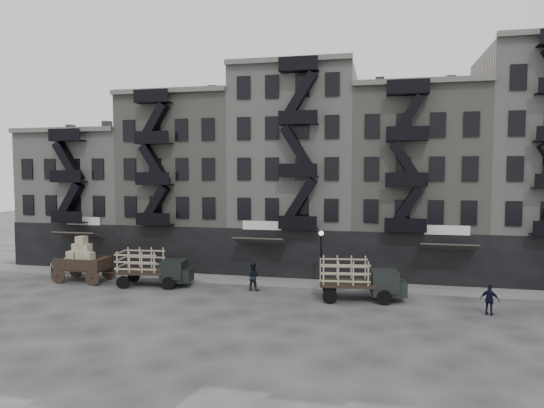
% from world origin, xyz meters
% --- Properties ---
extents(ground, '(140.00, 140.00, 0.00)m').
position_xyz_m(ground, '(0.00, 0.00, 0.00)').
color(ground, '#38383A').
rests_on(ground, ground).
extents(sidewalk, '(55.00, 2.50, 0.15)m').
position_xyz_m(sidewalk, '(0.00, 3.75, 0.07)').
color(sidewalk, slate).
rests_on(sidewalk, ground).
extents(building_west, '(10.00, 11.35, 13.20)m').
position_xyz_m(building_west, '(-20.00, 9.83, 6.00)').
color(building_west, gray).
rests_on(building_west, ground).
extents(building_midwest, '(10.00, 11.35, 16.20)m').
position_xyz_m(building_midwest, '(-10.00, 9.83, 7.50)').
color(building_midwest, slate).
rests_on(building_midwest, ground).
extents(building_center, '(10.00, 11.35, 18.20)m').
position_xyz_m(building_center, '(-0.00, 9.82, 8.50)').
color(building_center, gray).
rests_on(building_center, ground).
extents(building_mideast, '(10.00, 11.35, 16.20)m').
position_xyz_m(building_mideast, '(10.00, 9.83, 7.50)').
color(building_mideast, slate).
rests_on(building_mideast, ground).
extents(lamp_post, '(0.36, 0.36, 4.28)m').
position_xyz_m(lamp_post, '(3.00, 2.60, 2.78)').
color(lamp_post, black).
rests_on(lamp_post, ground).
extents(horse, '(1.93, 0.89, 1.62)m').
position_xyz_m(horse, '(-18.50, 1.98, 0.81)').
color(horse, silver).
rests_on(horse, ground).
extents(wagon, '(4.22, 2.34, 3.53)m').
position_xyz_m(wagon, '(-15.51, 0.86, 2.02)').
color(wagon, black).
rests_on(wagon, ground).
extents(stake_truck_west, '(5.68, 2.82, 2.75)m').
position_xyz_m(stake_truck_west, '(-9.45, 0.72, 1.57)').
color(stake_truck_west, black).
rests_on(stake_truck_west, ground).
extents(stake_truck_east, '(5.82, 2.87, 2.82)m').
position_xyz_m(stake_truck_east, '(5.88, 0.02, 1.61)').
color(stake_truck_east, black).
rests_on(stake_truck_east, ground).
extents(pedestrian_west, '(0.73, 0.70, 1.69)m').
position_xyz_m(pedestrian_west, '(-18.20, 1.18, 0.85)').
color(pedestrian_west, black).
rests_on(pedestrian_west, ground).
extents(pedestrian_mid, '(1.03, 0.83, 2.02)m').
position_xyz_m(pedestrian_mid, '(-1.77, 1.04, 1.01)').
color(pedestrian_mid, black).
rests_on(pedestrian_mid, ground).
extents(policeman, '(1.17, 0.83, 1.84)m').
position_xyz_m(policeman, '(13.67, -1.68, 0.92)').
color(policeman, black).
rests_on(policeman, ground).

